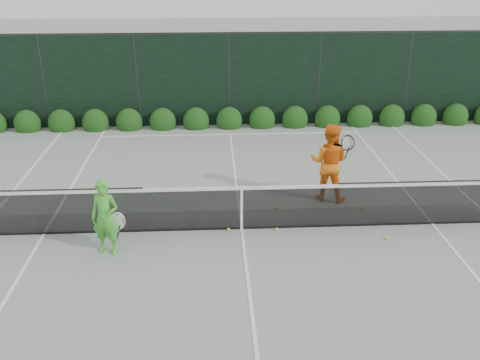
{
  "coord_description": "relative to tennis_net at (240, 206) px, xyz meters",
  "views": [
    {
      "loc": [
        -0.58,
        -9.97,
        5.38
      ],
      "look_at": [
        -0.02,
        0.3,
        1.0
      ],
      "focal_mm": 40.0,
      "sensor_mm": 36.0,
      "label": 1
    }
  ],
  "objects": [
    {
      "name": "ground",
      "position": [
        0.02,
        0.0,
        -0.53
      ],
      "size": [
        80.0,
        80.0,
        0.0
      ],
      "primitive_type": "plane",
      "color": "gray",
      "rests_on": "ground"
    },
    {
      "name": "tennis_net",
      "position": [
        0.0,
        0.0,
        0.0
      ],
      "size": [
        12.9,
        0.1,
        1.07
      ],
      "color": "black",
      "rests_on": "ground"
    },
    {
      "name": "player_woman",
      "position": [
        -2.62,
        -0.79,
        0.22
      ],
      "size": [
        0.66,
        0.48,
        1.51
      ],
      "rotation": [
        0.0,
        0.0,
        -0.24
      ],
      "color": "green",
      "rests_on": "ground"
    },
    {
      "name": "player_man",
      "position": [
        2.13,
        1.42,
        0.39
      ],
      "size": [
        1.09,
        0.98,
        1.85
      ],
      "rotation": [
        0.0,
        0.0,
        2.76
      ],
      "color": "orange",
      "rests_on": "ground"
    },
    {
      "name": "court_lines",
      "position": [
        0.02,
        0.0,
        -0.53
      ],
      "size": [
        11.03,
        23.83,
        0.01
      ],
      "color": "white",
      "rests_on": "ground"
    },
    {
      "name": "windscreen_fence",
      "position": [
        0.02,
        -2.71,
        0.98
      ],
      "size": [
        32.0,
        21.07,
        3.06
      ],
      "color": "black",
      "rests_on": "ground"
    },
    {
      "name": "hedge_row",
      "position": [
        0.02,
        7.15,
        -0.3
      ],
      "size": [
        31.66,
        0.65,
        0.94
      ],
      "color": "#153B10",
      "rests_on": "ground"
    },
    {
      "name": "tennis_balls",
      "position": [
        1.53,
        0.31,
        -0.5
      ],
      "size": [
        3.28,
        1.67,
        0.07
      ],
      "color": "#C0F235",
      "rests_on": "ground"
    }
  ]
}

